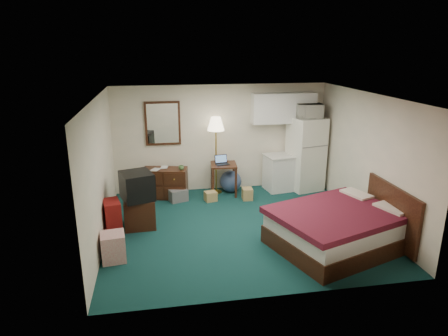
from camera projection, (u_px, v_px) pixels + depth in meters
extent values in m
cube|color=black|center=(240.00, 227.00, 7.68)|extent=(5.00, 4.50, 0.01)
cube|color=beige|center=(242.00, 96.00, 6.95)|extent=(5.00, 4.50, 0.01)
cube|color=beige|center=(221.00, 138.00, 9.43)|extent=(5.00, 0.01, 2.50)
cube|color=beige|center=(277.00, 214.00, 5.19)|extent=(5.00, 0.01, 2.50)
cube|color=beige|center=(100.00, 172.00, 6.91)|extent=(0.01, 4.50, 2.50)
cube|color=beige|center=(367.00, 159.00, 7.72)|extent=(0.01, 4.50, 2.50)
sphere|color=#394E79|center=(231.00, 181.00, 9.48)|extent=(0.58, 0.58, 0.51)
imported|color=white|center=(309.00, 109.00, 9.16)|extent=(0.62, 0.39, 0.40)
imported|color=#A98B4E|center=(152.00, 165.00, 8.91)|extent=(0.15, 0.10, 0.23)
imported|color=#A98B4E|center=(161.00, 163.00, 9.05)|extent=(0.16, 0.05, 0.22)
imported|color=#4E7940|center=(181.00, 167.00, 8.93)|extent=(0.15, 0.14, 0.12)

